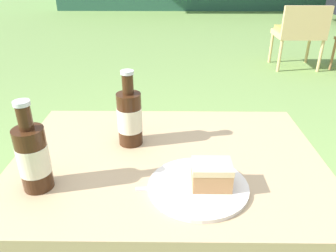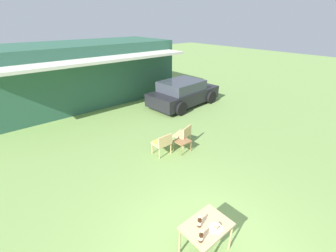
# 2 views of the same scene
# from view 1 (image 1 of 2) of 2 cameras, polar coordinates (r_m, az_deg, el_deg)

# --- Properties ---
(wicker_chair_cushioned) EXTENTS (0.54, 0.46, 0.76)m
(wicker_chair_cushioned) POSITION_cam_1_polar(r_m,az_deg,el_deg) (4.39, 21.98, 15.14)
(wicker_chair_cushioned) COLOR tan
(wicker_chair_cushioned) RESTS_ON ground_plane
(patio_table) EXTENTS (0.89, 0.64, 0.70)m
(patio_table) POSITION_cam_1_polar(r_m,az_deg,el_deg) (0.99, -0.07, -9.10)
(patio_table) COLOR tan
(patio_table) RESTS_ON ground_plane
(cake_on_plate) EXTENTS (0.25, 0.25, 0.07)m
(cake_on_plate) POSITION_cam_1_polar(r_m,az_deg,el_deg) (0.82, 6.22, -9.59)
(cake_on_plate) COLOR silver
(cake_on_plate) RESTS_ON patio_table
(cola_bottle_near) EXTENTS (0.07, 0.07, 0.23)m
(cola_bottle_near) POSITION_cam_1_polar(r_m,az_deg,el_deg) (0.99, -6.69, 1.56)
(cola_bottle_near) COLOR #381E0F
(cola_bottle_near) RESTS_ON patio_table
(cola_bottle_far) EXTENTS (0.07, 0.07, 0.23)m
(cola_bottle_far) POSITION_cam_1_polar(r_m,az_deg,el_deg) (0.85, -22.44, -4.97)
(cola_bottle_far) COLOR #381E0F
(cola_bottle_far) RESTS_ON patio_table
(fork) EXTENTS (0.19, 0.02, 0.01)m
(fork) POSITION_cam_1_polar(r_m,az_deg,el_deg) (0.82, 0.95, -10.90)
(fork) COLOR silver
(fork) RESTS_ON patio_table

